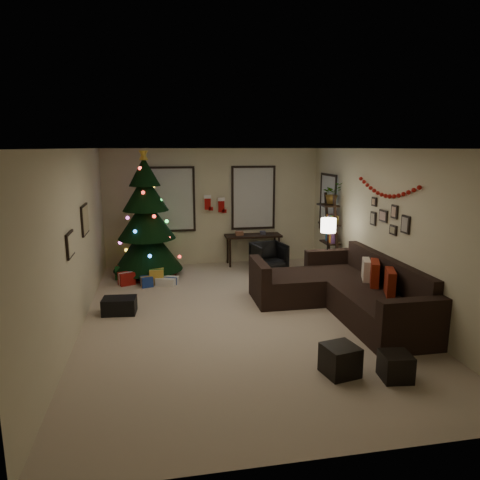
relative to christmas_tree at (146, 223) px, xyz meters
name	(u,v)px	position (x,y,z in m)	size (l,w,h in m)	color
floor	(241,316)	(1.53, -2.71, -1.14)	(7.00, 7.00, 0.00)	#BCA78E
ceiling	(241,149)	(1.53, -2.71, 1.56)	(7.00, 7.00, 0.00)	white
wall_back	(213,207)	(1.53, 0.79, 0.21)	(5.00, 5.00, 0.00)	beige
wall_front	(319,317)	(1.53, -6.21, 0.21)	(5.00, 5.00, 0.00)	beige
wall_left	(75,241)	(-0.97, -2.71, 0.21)	(7.00, 7.00, 0.00)	beige
wall_right	(386,230)	(4.03, -2.71, 0.21)	(7.00, 7.00, 0.00)	beige
window_back_left	(172,199)	(0.58, 0.76, 0.41)	(1.05, 0.06, 1.50)	#728CB2
window_back_right	(253,198)	(2.48, 0.76, 0.41)	(1.05, 0.06, 1.50)	#728CB2
window_right_wall	(329,203)	(4.00, -0.16, 0.36)	(0.06, 0.90, 1.30)	#728CB2
christmas_tree	(146,223)	(0.00, 0.00, 0.00)	(1.48, 1.48, 2.75)	black
presents	(144,277)	(-0.08, -0.58, -1.02)	(1.23, 0.89, 0.30)	#14591E
sofa	(345,292)	(3.32, -2.76, -0.83)	(2.18, 3.14, 0.94)	black
pillow_red_a	(390,285)	(3.74, -3.45, -0.50)	(0.12, 0.46, 0.46)	maroon
pillow_red_b	(374,275)	(3.74, -2.94, -0.50)	(0.13, 0.49, 0.49)	maroon
pillow_cream	(366,271)	(3.74, -2.64, -0.51)	(0.12, 0.41, 0.41)	beige
ottoman_near	(340,360)	(2.36, -4.81, -0.95)	(0.39, 0.39, 0.37)	black
ottoman_far	(396,366)	(2.97, -5.04, -0.98)	(0.34, 0.34, 0.32)	black
desk	(253,238)	(2.42, 0.51, -0.51)	(1.31, 0.47, 0.71)	black
desk_chair	(269,257)	(2.65, -0.14, -0.82)	(0.63, 0.59, 0.65)	black
bookshelf	(331,237)	(3.83, -0.80, -0.27)	(0.30, 0.53, 1.79)	black
potted_plant	(332,190)	(3.83, -0.76, 0.71)	(0.51, 0.44, 0.57)	#4C4C4C
floor_lamp	(328,230)	(3.48, -1.50, 0.01)	(0.29, 0.29, 1.38)	black
art_map	(85,220)	(-0.95, -1.83, 0.40)	(0.04, 0.60, 0.50)	black
art_abstract	(70,245)	(-0.95, -3.20, 0.27)	(0.04, 0.45, 0.35)	black
gallery	(389,218)	(4.01, -2.79, 0.43)	(0.03, 1.25, 0.54)	black
garland	(386,189)	(3.98, -2.69, 0.91)	(0.08, 1.90, 0.30)	#A5140C
stocking_left	(208,202)	(1.38, 0.61, 0.34)	(0.20, 0.05, 0.36)	#990F0C
stocking_right	(222,205)	(1.71, 0.71, 0.27)	(0.20, 0.05, 0.36)	#990F0C
storage_bin	(119,306)	(-0.44, -2.23, -1.00)	(0.54, 0.36, 0.27)	black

